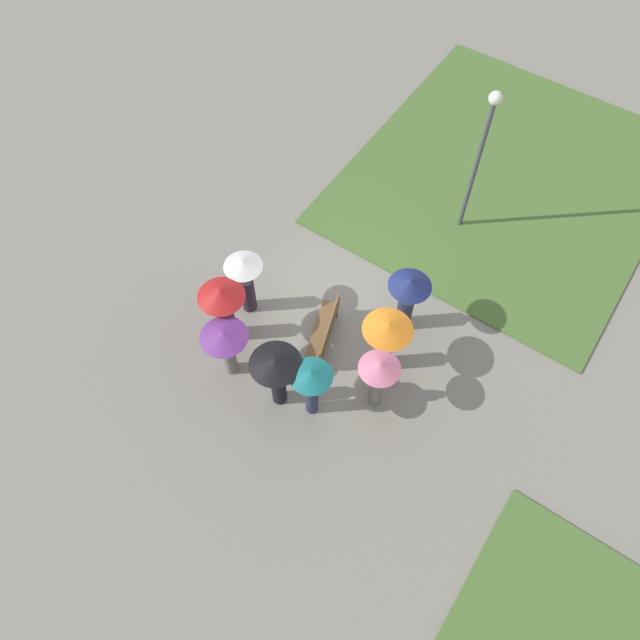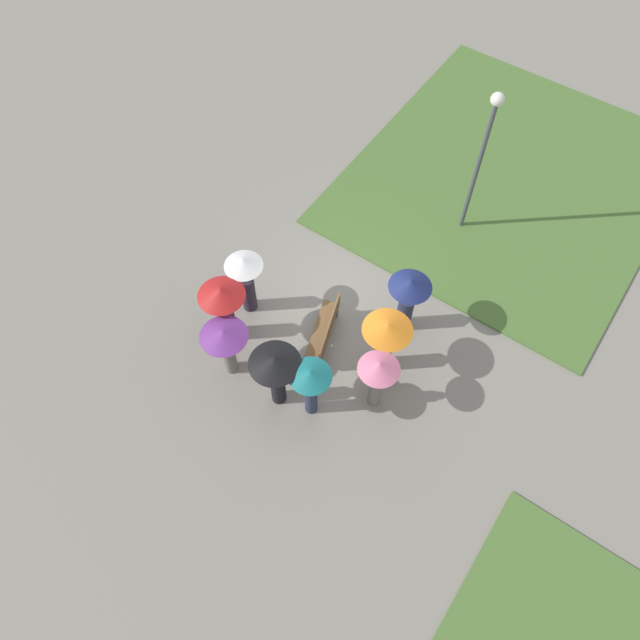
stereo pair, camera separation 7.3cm
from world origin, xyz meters
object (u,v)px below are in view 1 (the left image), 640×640
(crowd_person_navy, at_px, (408,296))
(crowd_person_purple, at_px, (225,342))
(crowd_person_white, at_px, (245,278))
(crowd_person_orange, at_px, (386,337))
(crowd_person_teal, at_px, (311,383))
(crowd_person_red, at_px, (223,304))
(lamp_post, at_px, (481,147))
(crowd_person_pink, at_px, (379,374))
(crowd_person_black, at_px, (276,370))
(park_bench, at_px, (325,331))

(crowd_person_navy, bearing_deg, crowd_person_purple, 132.09)
(crowd_person_white, distance_m, crowd_person_orange, 3.65)
(crowd_person_teal, bearing_deg, crowd_person_orange, 129.85)
(crowd_person_red, bearing_deg, crowd_person_orange, -138.20)
(lamp_post, distance_m, crowd_person_teal, 6.99)
(lamp_post, bearing_deg, crowd_person_orange, 5.71)
(crowd_person_pink, xyz_separation_m, crowd_person_navy, (-2.16, -0.52, -0.08))
(lamp_post, relative_size, crowd_person_navy, 2.35)
(crowd_person_purple, bearing_deg, crowd_person_white, -9.99)
(crowd_person_black, xyz_separation_m, crowd_person_purple, (0.03, -1.39, -0.13))
(crowd_person_white, bearing_deg, crowd_person_red, 165.14)
(lamp_post, xyz_separation_m, crowd_person_black, (7.03, -0.99, -1.40))
(crowd_person_orange, bearing_deg, park_bench, 64.96)
(park_bench, relative_size, crowd_person_navy, 0.96)
(crowd_person_black, relative_size, crowd_person_orange, 1.07)
(crowd_person_purple, bearing_deg, crowd_person_orange, -87.52)
(crowd_person_red, height_order, crowd_person_white, crowd_person_red)
(crowd_person_teal, xyz_separation_m, crowd_person_orange, (-1.90, 0.72, -0.06))
(lamp_post, distance_m, crowd_person_navy, 4.01)
(crowd_person_pink, bearing_deg, crowd_person_navy, -3.26)
(crowd_person_pink, bearing_deg, crowd_person_teal, 115.64)
(lamp_post, distance_m, crowd_person_orange, 5.19)
(lamp_post, relative_size, crowd_person_white, 2.28)
(crowd_person_black, xyz_separation_m, crowd_person_teal, (-0.21, 0.76, -0.10))
(park_bench, bearing_deg, crowd_person_pink, 51.03)
(crowd_person_navy, bearing_deg, crowd_person_red, 119.34)
(crowd_person_black, height_order, crowd_person_teal, crowd_person_black)
(lamp_post, height_order, crowd_person_orange, lamp_post)
(crowd_person_purple, relative_size, crowd_person_orange, 0.95)
(crowd_person_pink, xyz_separation_m, crowd_person_teal, (0.98, -1.07, -0.01))
(lamp_post, bearing_deg, crowd_person_pink, 8.21)
(park_bench, bearing_deg, crowd_person_white, -102.35)
(crowd_person_white, height_order, crowd_person_orange, crowd_person_white)
(crowd_person_white, relative_size, crowd_person_purple, 1.12)
(crowd_person_black, bearing_deg, crowd_person_purple, -70.35)
(crowd_person_red, relative_size, crowd_person_navy, 1.05)
(crowd_person_black, height_order, crowd_person_white, crowd_person_black)
(park_bench, distance_m, crowd_person_pink, 2.14)
(crowd_person_red, height_order, crowd_person_orange, crowd_person_red)
(crowd_person_navy, bearing_deg, park_bench, 129.35)
(park_bench, relative_size, crowd_person_orange, 1.00)
(crowd_person_purple, bearing_deg, park_bench, -70.40)
(crowd_person_purple, distance_m, crowd_person_orange, 3.58)
(park_bench, relative_size, crowd_person_white, 0.93)
(park_bench, xyz_separation_m, crowd_person_orange, (-0.24, 1.49, 0.80))
(park_bench, xyz_separation_m, crowd_person_navy, (-1.49, 1.31, 0.79))
(crowd_person_black, relative_size, crowd_person_navy, 1.03)
(crowd_person_teal, height_order, crowd_person_orange, crowd_person_teal)
(crowd_person_black, bearing_deg, crowd_person_teal, 124.01)
(park_bench, distance_m, crowd_person_black, 2.09)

